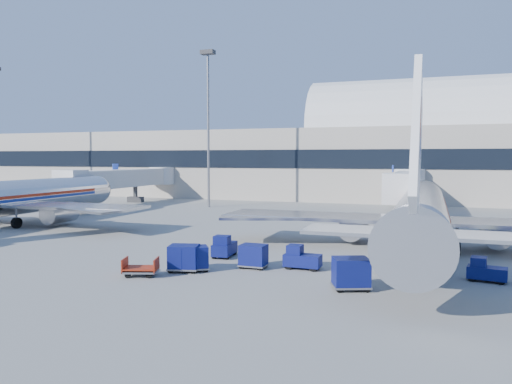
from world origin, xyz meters
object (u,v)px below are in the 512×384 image
at_px(cart_train_b, 194,258).
at_px(cart_solo_near, 351,273).
at_px(airliner_main, 421,213).
at_px(cart_train_c, 184,257).
at_px(tug_left, 224,247).
at_px(jetbridge_near, 406,183).
at_px(cart_open_red, 141,270).
at_px(airliner_mid, 4,198).
at_px(cart_train_a, 253,256).
at_px(jetbridge_mid, 127,179).
at_px(mast_west, 208,105).
at_px(tug_right, 485,270).
at_px(tug_lead, 301,258).

height_order(cart_train_b, cart_solo_near, cart_solo_near).
relative_size(airliner_main, cart_train_c, 16.77).
bearing_deg(tug_left, jetbridge_near, -22.88).
bearing_deg(jetbridge_near, cart_train_c, -106.64).
distance_m(airliner_main, cart_open_red, 21.82).
bearing_deg(cart_open_red, airliner_mid, 132.44).
relative_size(airliner_mid, cart_train_a, 20.85).
relative_size(airliner_mid, cart_train_c, 16.77).
bearing_deg(jetbridge_mid, cart_train_b, -51.38).
bearing_deg(cart_open_red, jetbridge_mid, 106.60).
height_order(airliner_mid, tug_left, airliner_mid).
distance_m(mast_west, tug_right, 50.38).
bearing_deg(airliner_main, tug_left, -150.67).
distance_m(jetbridge_mid, tug_right, 59.89).
xyz_separation_m(airliner_mid, cart_solo_near, (38.66, -13.56, -1.98)).
height_order(tug_lead, cart_solo_near, cart_solo_near).
xyz_separation_m(cart_train_c, cart_solo_near, (10.71, -0.87, 0.04)).
relative_size(tug_left, cart_open_red, 1.09).
distance_m(airliner_mid, cart_train_a, 33.48).
distance_m(jetbridge_near, cart_train_b, 40.35).
distance_m(airliner_mid, tug_lead, 36.13).
height_order(airliner_main, mast_west, mast_west).
xyz_separation_m(jetbridge_mid, tug_left, (30.92, -33.88, -3.18)).
bearing_deg(cart_open_red, cart_solo_near, -13.15).
bearing_deg(airliner_main, cart_open_red, -137.40).
relative_size(airliner_main, cart_train_b, 16.40).
xyz_separation_m(airliner_main, cart_train_c, (-14.06, -12.70, -2.02)).
xyz_separation_m(tug_left, cart_train_c, (-0.58, -5.12, 0.16)).
bearing_deg(tug_lead, cart_open_red, -147.57).
bearing_deg(cart_train_b, tug_left, 57.00).
xyz_separation_m(jetbridge_mid, cart_train_b, (30.90, -38.67, -3.08)).
distance_m(cart_train_b, cart_train_c, 0.65).
height_order(cart_train_a, cart_solo_near, cart_solo_near).
bearing_deg(jetbridge_near, cart_train_b, -106.02).
distance_m(airliner_mid, cart_open_red, 30.00).
height_order(tug_right, cart_train_b, cart_train_b).
bearing_deg(cart_train_c, mast_west, 98.49).
height_order(mast_west, tug_lead, mast_west).
height_order(airliner_main, cart_solo_near, airliner_main).
xyz_separation_m(tug_lead, cart_train_c, (-6.86, -3.24, 0.20)).
xyz_separation_m(airliner_main, cart_train_a, (-10.21, -10.29, -2.10)).
xyz_separation_m(cart_train_a, cart_train_b, (-3.30, -2.07, 0.02)).
bearing_deg(jetbridge_near, cart_open_red, -108.31).
xyz_separation_m(tug_lead, cart_train_b, (-6.30, -2.91, 0.15)).
bearing_deg(cart_open_red, cart_train_a, 19.14).
relative_size(tug_lead, cart_open_red, 1.01).
xyz_separation_m(tug_right, cart_solo_near, (-7.16, -4.51, 0.30)).
height_order(jetbridge_mid, cart_train_a, jetbridge_mid).
bearing_deg(cart_train_c, tug_lead, 11.14).
relative_size(jetbridge_mid, cart_solo_near, 11.32).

